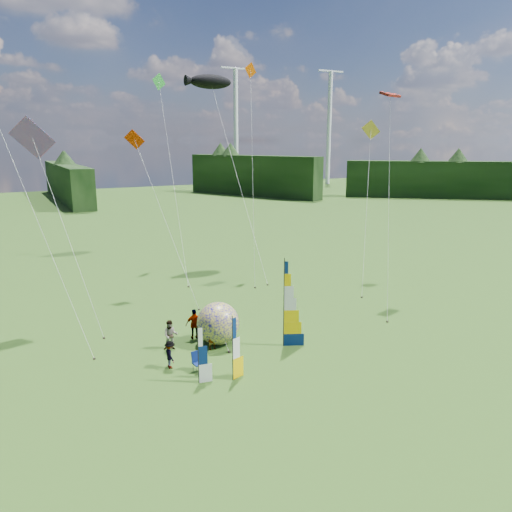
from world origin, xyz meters
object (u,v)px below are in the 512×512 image
camp_chair (199,362)px  kite_whale (237,166)px  side_banner_far (198,356)px  bol_inflatable (218,323)px  spectator_c (170,355)px  spectator_a (212,336)px  spectator_d (195,324)px  side_banner_left (233,350)px  spectator_b (171,335)px  feather_banner_main (284,304)px

camp_chair → kite_whale: (11.07, 18.08, 9.14)m
side_banner_far → bol_inflatable: 5.08m
spectator_c → bol_inflatable: bearing=-60.4°
side_banner_far → spectator_a: size_ratio=1.81×
bol_inflatable → spectator_d: (-0.97, 1.35, -0.33)m
camp_chair → kite_whale: kite_whale is taller
side_banner_far → spectator_d: bearing=81.7°
side_banner_left → spectator_c: (-2.36, 2.82, -0.90)m
side_banner_far → spectator_b: (0.10, 4.64, -0.58)m
camp_chair → bol_inflatable: bearing=46.2°
feather_banner_main → spectator_b: (-6.05, 2.63, -1.70)m
feather_banner_main → camp_chair: size_ratio=4.79×
side_banner_left → spectator_a: side_banner_left is taller
bol_inflatable → spectator_a: bol_inflatable is taller
side_banner_left → side_banner_far: side_banner_left is taller
side_banner_left → bol_inflatable: side_banner_left is taller
side_banner_far → bol_inflatable: (2.90, 4.17, -0.19)m
bol_inflatable → side_banner_far: bearing=-124.8°
bol_inflatable → camp_chair: 3.90m
feather_banner_main → bol_inflatable: (-3.25, 2.16, -1.31)m
spectator_d → side_banner_far: bearing=80.2°
spectator_c → camp_chair: spectator_c is taller
spectator_a → feather_banner_main: bearing=-32.2°
spectator_c → kite_whale: (12.26, 16.95, 8.92)m
side_banner_far → spectator_c: bearing=117.8°
side_banner_far → feather_banner_main: bearing=29.0°
spectator_c → kite_whale: 22.74m
side_banner_left → spectator_c: side_banner_left is taller
spectator_a → spectator_b: spectator_b is taller
spectator_a → camp_chair: spectator_a is taller
spectator_b → camp_chair: (0.38, -3.44, -0.34)m
side_banner_far → spectator_c: 2.53m
side_banner_left → spectator_b: side_banner_left is taller
spectator_b → spectator_a: bearing=-5.4°
feather_banner_main → bol_inflatable: size_ratio=2.03×
kite_whale → side_banner_far: bearing=-113.8°
feather_banner_main → camp_chair: feather_banner_main is taller
bol_inflatable → spectator_a: size_ratio=1.57×
bol_inflatable → spectator_d: bol_inflatable is taller
spectator_a → camp_chair: 2.93m
spectator_a → spectator_c: spectator_a is taller
bol_inflatable → camp_chair: (-2.42, -2.97, -0.74)m
side_banner_left → bol_inflatable: 4.84m
spectator_d → camp_chair: bearing=80.9°
side_banner_far → spectator_b: size_ratio=1.66×
kite_whale → side_banner_left: bearing=-109.5°
bol_inflatable → spectator_a: bearing=-135.5°
side_banner_left → spectator_a: (0.59, 4.01, -0.85)m
bol_inflatable → spectator_d: size_ratio=1.35×
spectator_b → spectator_d: 2.03m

